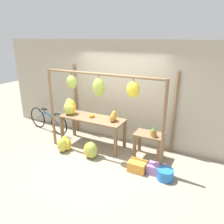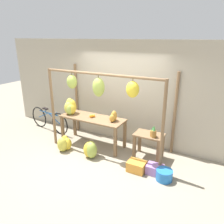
{
  "view_description": "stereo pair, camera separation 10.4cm",
  "coord_description": "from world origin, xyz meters",
  "px_view_note": "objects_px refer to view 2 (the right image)",
  "views": [
    {
      "loc": [
        2.46,
        -3.93,
        2.87
      ],
      "look_at": [
        0.08,
        0.67,
        1.06
      ],
      "focal_mm": 35.0,
      "sensor_mm": 36.0,
      "label": 1
    },
    {
      "loc": [
        2.55,
        -3.88,
        2.87
      ],
      "look_at": [
        0.08,
        0.67,
        1.06
      ],
      "focal_mm": 35.0,
      "sensor_mm": 36.0,
      "label": 2
    }
  ],
  "objects_px": {
    "orange_pile": "(92,116)",
    "fruit_crate_white": "(137,166)",
    "pineapple_cluster": "(153,132)",
    "papaya_pile": "(114,117)",
    "banana_pile_ground_left": "(65,144)",
    "blue_bucket": "(164,175)",
    "banana_pile_on_table": "(71,107)",
    "fruit_crate_purple": "(155,169)",
    "banana_pile_ground_right": "(90,149)",
    "parked_bicycle": "(49,120)"
  },
  "relations": [
    {
      "from": "pineapple_cluster",
      "to": "papaya_pile",
      "type": "relative_size",
      "value": 0.95
    },
    {
      "from": "banana_pile_on_table",
      "to": "banana_pile_ground_left",
      "type": "xyz_separation_m",
      "value": [
        0.19,
        -0.56,
        -0.83
      ]
    },
    {
      "from": "fruit_crate_purple",
      "to": "banana_pile_on_table",
      "type": "bearing_deg",
      "value": 170.13
    },
    {
      "from": "banana_pile_ground_right",
      "to": "fruit_crate_purple",
      "type": "relative_size",
      "value": 1.36
    },
    {
      "from": "orange_pile",
      "to": "parked_bicycle",
      "type": "distance_m",
      "value": 1.83
    },
    {
      "from": "orange_pile",
      "to": "banana_pile_ground_left",
      "type": "height_order",
      "value": "orange_pile"
    },
    {
      "from": "papaya_pile",
      "to": "banana_pile_ground_right",
      "type": "bearing_deg",
      "value": -118.74
    },
    {
      "from": "blue_bucket",
      "to": "fruit_crate_purple",
      "type": "bearing_deg",
      "value": 153.74
    },
    {
      "from": "banana_pile_ground_left",
      "to": "blue_bucket",
      "type": "relative_size",
      "value": 1.29
    },
    {
      "from": "pineapple_cluster",
      "to": "parked_bicycle",
      "type": "distance_m",
      "value": 3.49
    },
    {
      "from": "pineapple_cluster",
      "to": "banana_pile_ground_right",
      "type": "bearing_deg",
      "value": -157.86
    },
    {
      "from": "pineapple_cluster",
      "to": "papaya_pile",
      "type": "distance_m",
      "value": 1.09
    },
    {
      "from": "banana_pile_on_table",
      "to": "parked_bicycle",
      "type": "xyz_separation_m",
      "value": [
        -1.07,
        0.2,
        -0.64
      ]
    },
    {
      "from": "pineapple_cluster",
      "to": "banana_pile_ground_left",
      "type": "bearing_deg",
      "value": -164.77
    },
    {
      "from": "fruit_crate_purple",
      "to": "papaya_pile",
      "type": "bearing_deg",
      "value": 158.08
    },
    {
      "from": "parked_bicycle",
      "to": "papaya_pile",
      "type": "bearing_deg",
      "value": -3.2
    },
    {
      "from": "pineapple_cluster",
      "to": "parked_bicycle",
      "type": "xyz_separation_m",
      "value": [
        -3.47,
        0.16,
        -0.38
      ]
    },
    {
      "from": "banana_pile_ground_left",
      "to": "banana_pile_ground_right",
      "type": "height_order",
      "value": "banana_pile_ground_right"
    },
    {
      "from": "orange_pile",
      "to": "pineapple_cluster",
      "type": "distance_m",
      "value": 1.71
    },
    {
      "from": "fruit_crate_purple",
      "to": "fruit_crate_white",
      "type": "bearing_deg",
      "value": -166.34
    },
    {
      "from": "orange_pile",
      "to": "fruit_crate_white",
      "type": "height_order",
      "value": "orange_pile"
    },
    {
      "from": "banana_pile_ground_right",
      "to": "orange_pile",
      "type": "bearing_deg",
      "value": 118.2
    },
    {
      "from": "banana_pile_ground_right",
      "to": "parked_bicycle",
      "type": "distance_m",
      "value": 2.19
    },
    {
      "from": "orange_pile",
      "to": "fruit_crate_purple",
      "type": "bearing_deg",
      "value": -14.27
    },
    {
      "from": "blue_bucket",
      "to": "parked_bicycle",
      "type": "bearing_deg",
      "value": 168.81
    },
    {
      "from": "blue_bucket",
      "to": "parked_bicycle",
      "type": "relative_size",
      "value": 0.21
    },
    {
      "from": "pineapple_cluster",
      "to": "papaya_pile",
      "type": "height_order",
      "value": "papaya_pile"
    },
    {
      "from": "banana_pile_on_table",
      "to": "papaya_pile",
      "type": "bearing_deg",
      "value": 3.04
    },
    {
      "from": "banana_pile_ground_left",
      "to": "blue_bucket",
      "type": "distance_m",
      "value": 2.68
    },
    {
      "from": "banana_pile_on_table",
      "to": "banana_pile_ground_left",
      "type": "bearing_deg",
      "value": -71.3
    },
    {
      "from": "banana_pile_ground_left",
      "to": "parked_bicycle",
      "type": "height_order",
      "value": "parked_bicycle"
    },
    {
      "from": "blue_bucket",
      "to": "papaya_pile",
      "type": "bearing_deg",
      "value": 157.39
    },
    {
      "from": "fruit_crate_white",
      "to": "blue_bucket",
      "type": "xyz_separation_m",
      "value": [
        0.64,
        -0.02,
        -0.0
      ]
    },
    {
      "from": "fruit_crate_white",
      "to": "fruit_crate_purple",
      "type": "distance_m",
      "value": 0.4
    },
    {
      "from": "pineapple_cluster",
      "to": "blue_bucket",
      "type": "height_order",
      "value": "pineapple_cluster"
    },
    {
      "from": "blue_bucket",
      "to": "banana_pile_ground_right",
      "type": "bearing_deg",
      "value": 178.57
    },
    {
      "from": "orange_pile",
      "to": "parked_bicycle",
      "type": "relative_size",
      "value": 0.09
    },
    {
      "from": "banana_pile_on_table",
      "to": "parked_bicycle",
      "type": "bearing_deg",
      "value": 169.26
    },
    {
      "from": "banana_pile_ground_left",
      "to": "papaya_pile",
      "type": "xyz_separation_m",
      "value": [
        1.13,
        0.63,
        0.77
      ]
    },
    {
      "from": "orange_pile",
      "to": "fruit_crate_white",
      "type": "relative_size",
      "value": 0.39
    },
    {
      "from": "banana_pile_ground_right",
      "to": "papaya_pile",
      "type": "distance_m",
      "value": 1.0
    },
    {
      "from": "pineapple_cluster",
      "to": "banana_pile_ground_right",
      "type": "relative_size",
      "value": 0.6
    },
    {
      "from": "banana_pile_on_table",
      "to": "orange_pile",
      "type": "xyz_separation_m",
      "value": [
        0.68,
        0.04,
        -0.14
      ]
    },
    {
      "from": "orange_pile",
      "to": "fruit_crate_purple",
      "type": "height_order",
      "value": "orange_pile"
    },
    {
      "from": "banana_pile_ground_right",
      "to": "fruit_crate_white",
      "type": "bearing_deg",
      "value": -1.06
    },
    {
      "from": "banana_pile_ground_right",
      "to": "pineapple_cluster",
      "type": "bearing_deg",
      "value": 22.14
    },
    {
      "from": "blue_bucket",
      "to": "fruit_crate_purple",
      "type": "distance_m",
      "value": 0.27
    },
    {
      "from": "fruit_crate_white",
      "to": "papaya_pile",
      "type": "bearing_deg",
      "value": 145.84
    },
    {
      "from": "pineapple_cluster",
      "to": "fruit_crate_purple",
      "type": "distance_m",
      "value": 0.85
    },
    {
      "from": "blue_bucket",
      "to": "papaya_pile",
      "type": "height_order",
      "value": "papaya_pile"
    }
  ]
}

